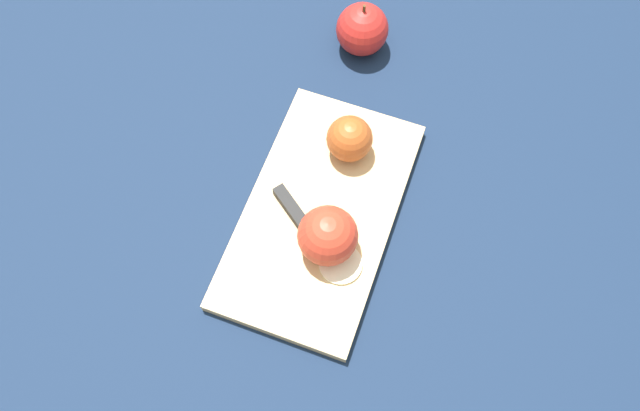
# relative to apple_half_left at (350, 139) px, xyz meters

# --- Properties ---
(ground_plane) EXTENTS (4.00, 4.00, 0.00)m
(ground_plane) POSITION_rel_apple_half_left_xyz_m (0.11, 0.01, -0.05)
(ground_plane) COLOR #14233D
(cutting_board) EXTENTS (0.41, 0.27, 0.02)m
(cutting_board) POSITION_rel_apple_half_left_xyz_m (0.11, 0.01, -0.04)
(cutting_board) COLOR tan
(cutting_board) RESTS_ON ground_plane
(apple_half_left) EXTENTS (0.07, 0.07, 0.07)m
(apple_half_left) POSITION_rel_apple_half_left_xyz_m (0.00, 0.00, 0.00)
(apple_half_left) COLOR #AD4C1E
(apple_half_left) RESTS_ON cutting_board
(apple_half_right) EXTENTS (0.08, 0.08, 0.08)m
(apple_half_right) POSITION_rel_apple_half_left_xyz_m (0.15, 0.05, 0.01)
(apple_half_right) COLOR red
(apple_half_right) RESTS_ON cutting_board
(knife) EXTENTS (0.08, 0.15, 0.02)m
(knife) POSITION_rel_apple_half_left_xyz_m (0.13, -0.02, -0.03)
(knife) COLOR silver
(knife) RESTS_ON cutting_board
(apple_slice) EXTENTS (0.06, 0.06, 0.00)m
(apple_slice) POSITION_rel_apple_half_left_xyz_m (0.17, 0.08, -0.03)
(apple_slice) COLOR beige
(apple_slice) RESTS_ON cutting_board
(apple_whole) EXTENTS (0.09, 0.09, 0.10)m
(apple_whole) POSITION_rel_apple_half_left_xyz_m (-0.20, -0.08, -0.01)
(apple_whole) COLOR red
(apple_whole) RESTS_ON ground_plane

